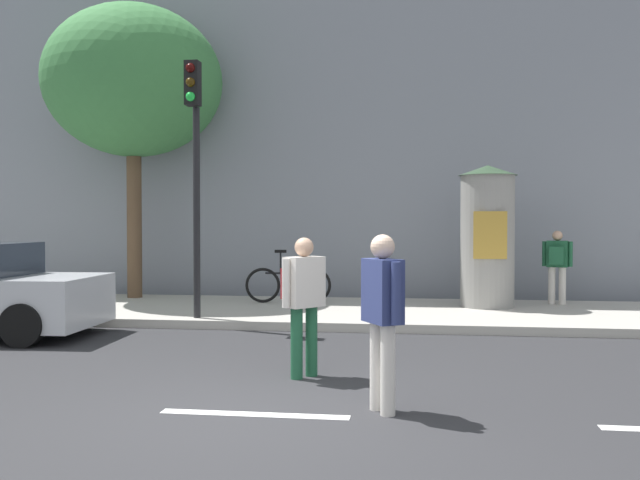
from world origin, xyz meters
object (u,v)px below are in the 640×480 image
pedestrian_in_red_top (557,261)px  bicycle_leaning (288,284)px  pedestrian_in_light_jacket (303,294)px  street_tree (133,82)px  traffic_light (194,147)px  pedestrian_near_pole (383,308)px  poster_column (487,235)px

pedestrian_in_red_top → bicycle_leaning: bearing=-175.1°
pedestrian_in_light_jacket → street_tree: bearing=125.9°
traffic_light → pedestrian_in_light_jacket: bearing=-55.6°
street_tree → bicycle_leaning: size_ratio=3.62×
traffic_light → pedestrian_near_pole: (3.45, -5.00, -2.10)m
poster_column → bicycle_leaning: 4.12m
pedestrian_in_red_top → pedestrian_in_light_jacket: bearing=-121.9°
pedestrian_near_pole → pedestrian_in_red_top: bearing=68.7°
traffic_light → pedestrian_in_light_jacket: traffic_light is taller
poster_column → pedestrian_in_light_jacket: size_ratio=1.70×
traffic_light → street_tree: street_tree is taller
poster_column → pedestrian_near_pole: size_ratio=1.64×
poster_column → pedestrian_near_pole: bearing=-102.8°
poster_column → bicycle_leaning: poster_column is taller
traffic_light → pedestrian_in_red_top: traffic_light is taller
pedestrian_near_pole → bicycle_leaning: (-2.30, 7.56, -0.45)m
street_tree → pedestrian_near_pole: street_tree is taller
traffic_light → pedestrian_in_red_top: size_ratio=2.95×
traffic_light → pedestrian_near_pole: size_ratio=2.59×
poster_column → pedestrian_in_light_jacket: 6.62m
pedestrian_in_light_jacket → pedestrian_near_pole: pedestrian_near_pole is taller
poster_column → pedestrian_in_light_jacket: bearing=-114.0°
bicycle_leaning → poster_column: bearing=-1.9°
traffic_light → poster_column: (5.15, 2.42, -1.54)m
pedestrian_in_light_jacket → traffic_light: bearing=124.4°
poster_column → street_tree: bearing=174.8°
traffic_light → poster_column: 5.89m
pedestrian_in_light_jacket → pedestrian_near_pole: 1.72m
traffic_light → poster_column: size_ratio=1.58×
bicycle_leaning → street_tree: bearing=171.1°
poster_column → street_tree: street_tree is taller
pedestrian_in_light_jacket → bicycle_leaning: (-1.31, 6.15, -0.44)m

